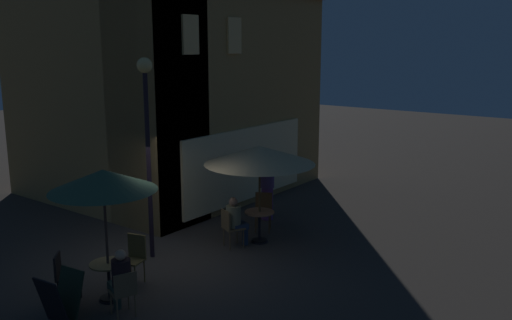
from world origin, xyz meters
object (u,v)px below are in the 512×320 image
(cafe_table_1, at_px, (109,274))
(cafe_table_0, at_px, (260,220))
(cafe_chair_0, at_px, (263,208))
(cafe_chair_3, at_px, (124,290))
(cafe_chair_1, at_px, (230,225))
(street_lamp_near_corner, at_px, (147,121))
(patron_seated_1, at_px, (121,277))
(patron_standing_2, at_px, (267,188))
(patio_umbrella_0, at_px, (260,155))
(cafe_chair_4, at_px, (135,254))
(menu_sandwich_board, at_px, (60,298))
(patron_seated_0, at_px, (236,218))
(patio_umbrella_1, at_px, (103,181))
(cafe_chair_2, at_px, (63,273))

(cafe_table_1, bearing_deg, cafe_table_0, -5.73)
(cafe_table_1, height_order, cafe_chair_0, cafe_chair_0)
(cafe_table_1, distance_m, cafe_chair_3, 0.79)
(cafe_chair_1, distance_m, cafe_chair_3, 3.72)
(cafe_chair_0, bearing_deg, street_lamp_near_corner, -47.34)
(cafe_table_1, relative_size, cafe_chair_3, 0.86)
(patron_seated_1, relative_size, patron_standing_2, 0.70)
(cafe_table_1, relative_size, cafe_chair_0, 0.76)
(patio_umbrella_0, height_order, cafe_chair_3, patio_umbrella_0)
(patio_umbrella_0, relative_size, cafe_chair_4, 2.68)
(menu_sandwich_board, distance_m, patio_umbrella_0, 5.40)
(cafe_chair_1, height_order, patron_seated_1, patron_seated_1)
(cafe_table_0, height_order, patron_seated_0, patron_seated_0)
(cafe_chair_0, xyz_separation_m, cafe_chair_3, (-5.13, -0.77, -0.07))
(patio_umbrella_1, relative_size, patron_seated_1, 2.04)
(cafe_chair_3, bearing_deg, patio_umbrella_1, -0.00)
(cafe_chair_0, relative_size, patron_seated_1, 0.79)
(cafe_table_1, bearing_deg, menu_sandwich_board, -179.62)
(street_lamp_near_corner, distance_m, patron_seated_1, 3.56)
(patio_umbrella_0, distance_m, cafe_chair_0, 1.78)
(cafe_chair_4, bearing_deg, patron_standing_2, 168.20)
(street_lamp_near_corner, height_order, patron_seated_1, street_lamp_near_corner)
(patio_umbrella_0, distance_m, cafe_chair_4, 3.69)
(cafe_chair_3, bearing_deg, cafe_chair_1, -60.11)
(cafe_chair_4, bearing_deg, cafe_chair_3, 26.92)
(cafe_table_1, bearing_deg, street_lamp_near_corner, 26.27)
(cafe_chair_2, bearing_deg, patio_umbrella_1, 0.00)
(cafe_chair_3, bearing_deg, cafe_table_1, -0.00)
(cafe_chair_2, relative_size, patron_seated_1, 0.77)
(cafe_chair_2, xyz_separation_m, patron_seated_0, (4.08, -0.72, 0.11))
(cafe_chair_0, xyz_separation_m, cafe_chair_1, (-1.47, -0.11, -0.03))
(cafe_chair_2, relative_size, cafe_chair_3, 1.11)
(cafe_chair_1, xyz_separation_m, patron_standing_2, (2.24, 0.54, 0.32))
(cafe_chair_2, height_order, cafe_chair_3, cafe_chair_2)
(cafe_table_0, height_order, cafe_chair_3, cafe_chair_3)
(cafe_chair_2, bearing_deg, patio_umbrella_0, 34.37)
(cafe_chair_0, bearing_deg, patio_umbrella_0, 0.00)
(patio_umbrella_0, xyz_separation_m, cafe_chair_1, (-0.70, 0.33, -1.58))
(cafe_chair_0, distance_m, patron_standing_2, 0.93)
(cafe_chair_2, bearing_deg, cafe_table_0, 34.37)
(cafe_chair_1, height_order, cafe_chair_4, cafe_chair_4)
(cafe_chair_0, relative_size, cafe_chair_4, 0.98)
(cafe_chair_0, height_order, cafe_chair_3, cafe_chair_0)
(cafe_chair_1, bearing_deg, street_lamp_near_corner, 170.63)
(cafe_chair_3, xyz_separation_m, patron_seated_1, (0.05, 0.13, 0.17))
(cafe_table_1, xyz_separation_m, patio_umbrella_1, (0.00, 0.00, 1.76))
(menu_sandwich_board, height_order, cafe_chair_1, cafe_chair_1)
(cafe_chair_4, distance_m, patron_standing_2, 4.85)
(cafe_table_0, relative_size, patron_seated_0, 0.63)
(cafe_chair_2, height_order, patron_seated_1, patron_seated_1)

